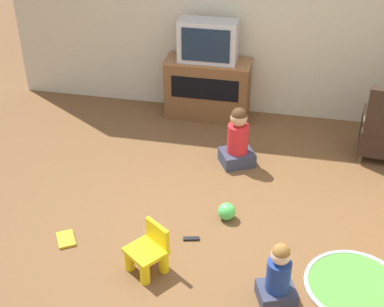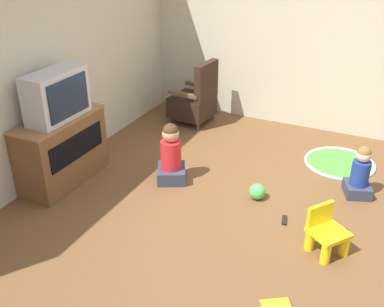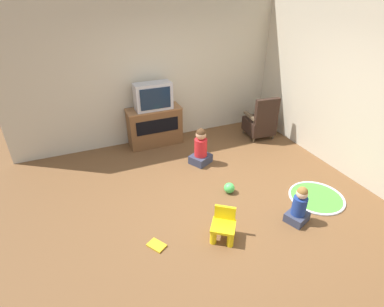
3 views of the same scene
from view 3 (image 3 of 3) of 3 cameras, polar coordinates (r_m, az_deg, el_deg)
ground_plane at (r=4.73m, az=4.72°, el=-8.62°), size 30.00×30.00×0.00m
wall_back at (r=6.09m, az=-7.91°, el=15.19°), size 5.50×0.12×2.83m
wall_right at (r=5.40m, az=30.69°, el=9.42°), size 0.12×5.51×2.83m
tv_cabinet at (r=6.14m, az=-7.13°, el=5.27°), size 1.08×0.45×0.77m
television at (r=5.88m, az=-7.41°, el=10.76°), size 0.71×0.32×0.52m
black_armchair at (r=6.54m, az=12.93°, el=5.82°), size 0.59×0.61×0.93m
yellow_kid_chair at (r=4.01m, az=6.00°, el=-13.76°), size 0.42×0.41×0.43m
play_mat at (r=5.11m, az=22.64°, el=-7.73°), size 0.85×0.85×0.04m
child_watching_left at (r=4.43m, az=19.72°, el=-9.53°), size 0.37×0.35×0.58m
child_watching_center at (r=5.45m, az=1.67°, el=0.98°), size 0.46×0.44×0.70m
toy_ball at (r=4.83m, az=7.12°, el=-6.53°), size 0.17×0.17×0.17m
book at (r=4.02m, az=-6.75°, el=-16.98°), size 0.25×0.27×0.02m
remote_control at (r=4.51m, az=6.38°, el=-10.72°), size 0.16×0.08×0.02m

